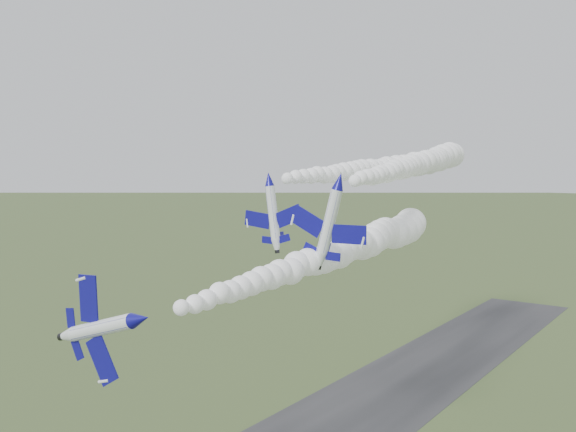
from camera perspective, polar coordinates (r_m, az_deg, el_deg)
name	(u,v)px	position (r m, az deg, el deg)	size (l,w,h in m)	color
jet_lead	(140,319)	(66.36, -13.06, -8.93)	(4.36, 14.15, 11.24)	white
smoke_trail_jet_lead	(326,256)	(92.79, 3.41, -3.59)	(5.63, 63.55, 5.63)	white
jet_pair_left	(269,179)	(92.69, -1.74, 3.31)	(9.81, 11.83, 3.05)	white
smoke_trail_jet_pair_left	(374,169)	(125.56, 7.66, 4.19)	(5.28, 69.42, 5.28)	white
jet_pair_right	(339,181)	(85.72, 4.56, 3.12)	(11.20, 13.62, 4.08)	white
smoke_trail_jet_pair_right	(416,164)	(124.16, 11.30, 4.52)	(5.69, 74.24, 5.69)	white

